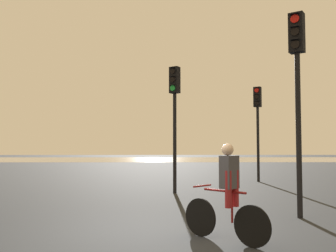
# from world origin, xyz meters

# --- Properties ---
(ground_plane) EXTENTS (120.00, 120.00, 0.00)m
(ground_plane) POSITION_xyz_m (0.00, 0.00, 0.00)
(ground_plane) COLOR black
(water_strip) EXTENTS (80.00, 16.00, 0.01)m
(water_strip) POSITION_xyz_m (0.00, 37.83, 0.00)
(water_strip) COLOR gray
(water_strip) RESTS_ON ground
(traffic_light_near_right) EXTENTS (0.40, 0.42, 4.57)m
(traffic_light_near_right) POSITION_xyz_m (3.35, 1.64, 3.17)
(traffic_light_near_right) COLOR black
(traffic_light_near_right) RESTS_ON ground
(traffic_light_center) EXTENTS (0.40, 0.42, 4.28)m
(traffic_light_center) POSITION_xyz_m (0.74, 6.03, 2.98)
(traffic_light_center) COLOR black
(traffic_light_center) RESTS_ON ground
(traffic_light_far_right) EXTENTS (0.40, 0.42, 4.22)m
(traffic_light_far_right) POSITION_xyz_m (4.58, 9.97, 2.95)
(traffic_light_far_right) COLOR black
(traffic_light_far_right) RESTS_ON ground
(cyclist) EXTENTS (1.22, 1.25, 1.62)m
(cyclist) POSITION_xyz_m (1.41, -0.41, 0.82)
(cyclist) COLOR black
(cyclist) RESTS_ON ground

